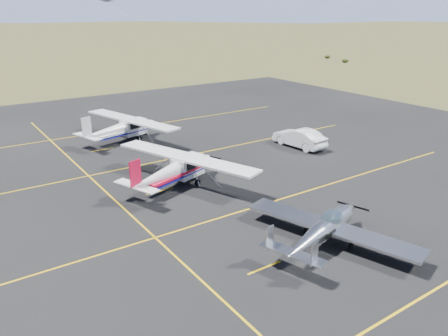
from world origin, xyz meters
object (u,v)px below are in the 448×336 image
object	(u,v)px
aircraft_cessna	(175,169)
sedan	(299,138)
aircraft_low_wing	(325,228)
aircraft_plain	(122,128)

from	to	relation	value
aircraft_cessna	sedan	bearing A→B (deg)	-11.47
aircraft_low_wing	aircraft_cessna	bearing A→B (deg)	86.03
aircraft_cessna	sedan	xyz separation A→B (m)	(13.33, 1.99, -0.46)
aircraft_low_wing	sedan	bearing A→B (deg)	34.02
aircraft_plain	sedan	world-z (taller)	aircraft_plain
aircraft_cessna	aircraft_plain	xyz separation A→B (m)	(1.14, 12.28, 0.00)
aircraft_cessna	aircraft_low_wing	bearing A→B (deg)	-97.21
aircraft_cessna	aircraft_plain	size ratio (longest dim) A/B	0.99
aircraft_low_wing	aircraft_cessna	size ratio (longest dim) A/B	0.84
aircraft_low_wing	aircraft_plain	world-z (taller)	aircraft_plain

